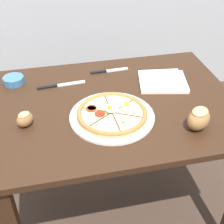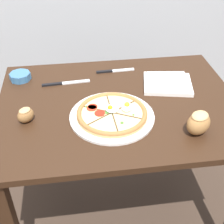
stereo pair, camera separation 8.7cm
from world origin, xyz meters
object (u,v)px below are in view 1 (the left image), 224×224
at_px(bread_piece_near, 25,119).
at_px(knife_main, 109,71).
at_px(ramekin_bowl, 14,80).
at_px(napkin_folded, 163,81).
at_px(knife_spare, 61,85).
at_px(pizza, 112,114).
at_px(bread_piece_mid, 199,118).
at_px(dining_table, 117,121).

bearing_deg(bread_piece_near, knife_main, 40.94).
xyz_separation_m(ramekin_bowl, napkin_folded, (0.74, -0.16, -0.00)).
height_order(knife_main, knife_spare, same).
relative_size(pizza, bread_piece_near, 4.00).
bearing_deg(knife_main, ramekin_bowl, 179.54).
height_order(ramekin_bowl, knife_spare, ramekin_bowl).
height_order(bread_piece_mid, knife_spare, bread_piece_mid).
bearing_deg(ramekin_bowl, napkin_folded, -12.38).
bearing_deg(ramekin_bowl, knife_spare, -17.86).
height_order(bread_piece_near, knife_main, bread_piece_near).
relative_size(dining_table, bread_piece_near, 12.19).
bearing_deg(pizza, bread_piece_near, 176.35).
relative_size(dining_table, ramekin_bowl, 10.24).
distance_m(ramekin_bowl, knife_spare, 0.24).
relative_size(dining_table, knife_spare, 4.62).
bearing_deg(dining_table, ramekin_bowl, 150.03).
distance_m(bread_piece_near, bread_piece_mid, 0.72).
distance_m(bread_piece_mid, knife_main, 0.62).
bearing_deg(bread_piece_mid, knife_spare, 139.04).
xyz_separation_m(dining_table, bread_piece_near, (-0.42, -0.09, 0.15)).
xyz_separation_m(napkin_folded, knife_main, (-0.24, 0.18, -0.01)).
bearing_deg(dining_table, napkin_folded, 22.96).
distance_m(napkin_folded, knife_main, 0.30).
bearing_deg(pizza, bread_piece_mid, -24.01).
bearing_deg(ramekin_bowl, dining_table, -29.97).
relative_size(ramekin_bowl, bread_piece_near, 1.19).
bearing_deg(napkin_folded, dining_table, -157.04).
height_order(pizza, bread_piece_near, bread_piece_near).
distance_m(pizza, bread_piece_near, 0.37).
height_order(bread_piece_mid, knife_main, bread_piece_mid).
xyz_separation_m(napkin_folded, knife_spare, (-0.51, 0.09, -0.01)).
bearing_deg(dining_table, knife_main, 85.69).
xyz_separation_m(bread_piece_near, bread_piece_mid, (0.70, -0.17, 0.02)).
xyz_separation_m(bread_piece_mid, knife_main, (-0.26, 0.55, -0.05)).
relative_size(pizza, napkin_folded, 1.36).
relative_size(pizza, ramekin_bowl, 3.36).
relative_size(bread_piece_mid, knife_spare, 0.56).
bearing_deg(bread_piece_mid, knife_main, 115.31).
bearing_deg(knife_main, dining_table, -96.85).
xyz_separation_m(bread_piece_near, knife_main, (0.44, 0.38, -0.03)).
height_order(dining_table, napkin_folded, napkin_folded).
distance_m(bread_piece_mid, knife_spare, 0.71).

